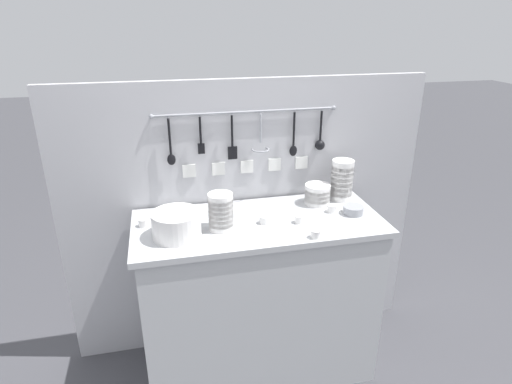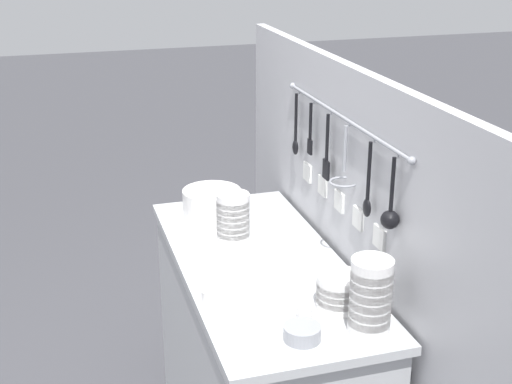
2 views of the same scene
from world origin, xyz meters
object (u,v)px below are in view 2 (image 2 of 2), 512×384
at_px(steel_mixing_bowl, 302,333).
at_px(cup_centre, 236,197).
at_px(plate_stack, 212,205).
at_px(cup_edge_near, 258,285).
at_px(bowl_stack_back_corner, 371,296).
at_px(cup_back_left, 253,260).
at_px(cup_front_right, 209,296).
at_px(cup_front_left, 304,313).
at_px(bowl_stack_short_front, 233,217).
at_px(bowl_stack_tall_left, 339,291).

height_order(steel_mixing_bowl, cup_centre, steel_mixing_bowl).
distance_m(plate_stack, cup_edge_near, 0.61).
bearing_deg(bowl_stack_back_corner, cup_back_left, -157.97).
bearing_deg(bowl_stack_back_corner, cup_front_right, -126.59).
height_order(bowl_stack_back_corner, cup_front_left, bowl_stack_back_corner).
xyz_separation_m(steel_mixing_bowl, cup_front_left, (-0.10, 0.04, -0.00)).
distance_m(bowl_stack_short_front, cup_front_right, 0.46).
bearing_deg(cup_centre, bowl_stack_tall_left, 4.44).
xyz_separation_m(bowl_stack_tall_left, cup_centre, (-0.94, -0.07, -0.04)).
relative_size(plate_stack, steel_mixing_bowl, 2.14).
xyz_separation_m(cup_edge_near, cup_centre, (-0.76, 0.13, 0.00)).
relative_size(cup_front_left, cup_front_right, 1.00).
bearing_deg(cup_edge_near, cup_back_left, 168.86).
distance_m(steel_mixing_bowl, cup_centre, 1.08).
bearing_deg(bowl_stack_back_corner, cup_front_left, -127.63).
height_order(bowl_stack_back_corner, cup_front_right, bowl_stack_back_corner).
height_order(bowl_stack_short_front, bowl_stack_back_corner, bowl_stack_back_corner).
bearing_deg(cup_front_left, cup_back_left, -172.74).
distance_m(bowl_stack_short_front, bowl_stack_tall_left, 0.59).
relative_size(bowl_stack_back_corner, cup_edge_near, 5.03).
distance_m(bowl_stack_back_corner, steel_mixing_bowl, 0.22).
height_order(steel_mixing_bowl, cup_front_right, steel_mixing_bowl).
xyz_separation_m(bowl_stack_back_corner, cup_centre, (-1.09, -0.10, -0.10)).
height_order(plate_stack, cup_centre, plate_stack).
distance_m(bowl_stack_short_front, cup_centre, 0.40).
bearing_deg(cup_front_right, bowl_stack_back_corner, 53.41).
height_order(bowl_stack_short_front, bowl_stack_tall_left, bowl_stack_short_front).
distance_m(cup_centre, cup_front_right, 0.85).
height_order(cup_front_left, cup_edge_near, same).
height_order(bowl_stack_tall_left, cup_front_right, bowl_stack_tall_left).
bearing_deg(cup_edge_near, cup_front_left, 21.82).
height_order(plate_stack, cup_back_left, plate_stack).
bearing_deg(cup_back_left, steel_mixing_bowl, 0.44).
distance_m(steel_mixing_bowl, cup_edge_near, 0.31).
height_order(bowl_stack_short_front, cup_edge_near, bowl_stack_short_front).
height_order(bowl_stack_short_front, plate_stack, bowl_stack_short_front).
distance_m(steel_mixing_bowl, cup_back_left, 0.48).
xyz_separation_m(bowl_stack_back_corner, bowl_stack_tall_left, (-0.15, -0.03, -0.06)).
relative_size(steel_mixing_bowl, cup_back_left, 2.35).
bearing_deg(plate_stack, bowl_stack_short_front, 7.82).
relative_size(bowl_stack_tall_left, cup_centre, 3.05).
xyz_separation_m(bowl_stack_short_front, cup_back_left, (0.22, 0.01, -0.07)).
distance_m(bowl_stack_back_corner, cup_front_right, 0.51).
distance_m(plate_stack, cup_back_left, 0.44).
distance_m(cup_edge_near, cup_front_right, 0.17).
relative_size(bowl_stack_tall_left, cup_front_right, 3.05).
bearing_deg(plate_stack, bowl_stack_back_corner, 14.57).
distance_m(bowl_stack_short_front, steel_mixing_bowl, 0.71).
xyz_separation_m(cup_back_left, cup_centre, (-0.59, 0.10, 0.00)).
bearing_deg(steel_mixing_bowl, cup_back_left, -179.56).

